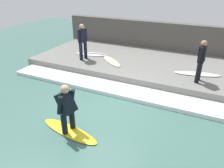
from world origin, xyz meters
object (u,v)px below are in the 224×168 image
at_px(surfboard_waiting_far, 197,74).
at_px(surfboard_spare, 112,61).
at_px(surfer_riding, 67,107).
at_px(surfboard_riding, 69,131).
at_px(surfer_waiting_near, 83,40).
at_px(surfer_waiting_far, 201,59).
at_px(surfboard_waiting_near, 91,54).

distance_m(surfboard_waiting_far, surfboard_spare, 3.92).
bearing_deg(surfer_riding, surfboard_riding, -14.04).
relative_size(surfer_waiting_near, surfer_waiting_far, 1.05).
bearing_deg(surfboard_spare, surfboard_riding, -169.07).
xyz_separation_m(surfer_riding, surfboard_spare, (4.88, 0.94, -0.44)).
distance_m(surfer_riding, surfer_waiting_far, 5.31).
relative_size(surfer_riding, surfer_waiting_far, 0.90).
bearing_deg(surfboard_waiting_near, surfboard_spare, -109.68).
relative_size(surfer_riding, surfboard_waiting_near, 0.84).
bearing_deg(surfboard_spare, surfer_waiting_far, -97.84).
xyz_separation_m(surfer_riding, surfer_waiting_near, (4.62, 2.36, 0.50)).
height_order(surfer_riding, surfboard_waiting_far, surfer_riding).
relative_size(surfer_waiting_near, surfboard_waiting_near, 0.98).
bearing_deg(surfer_waiting_near, surfboard_spare, -79.44).
bearing_deg(surfboard_waiting_near, surfboard_riding, -156.25).
bearing_deg(surfer_waiting_far, surfboard_waiting_near, 78.92).
height_order(surfboard_waiting_near, surfer_waiting_far, surfer_waiting_far).
bearing_deg(surfer_waiting_near, surfboard_waiting_far, -85.65).
xyz_separation_m(surfer_riding, surfboard_waiting_near, (5.40, 2.37, -0.44)).
relative_size(surfboard_waiting_near, surfboard_waiting_far, 0.90).
bearing_deg(surfboard_waiting_far, surfboard_spare, 92.07).
height_order(surfboard_waiting_far, surfboard_spare, same).
bearing_deg(surfer_waiting_near, surfboard_waiting_near, 0.79).
distance_m(surfer_riding, surfer_waiting_near, 5.21).
relative_size(surfer_waiting_far, surfboard_waiting_far, 0.84).
bearing_deg(surfer_waiting_near, surfboard_riding, -152.91).
relative_size(surfboard_riding, surfboard_spare, 1.34).
height_order(surfboard_riding, surfer_waiting_near, surfer_waiting_near).
bearing_deg(surfer_waiting_far, surfer_riding, 144.98).
xyz_separation_m(surfboard_riding, surfer_waiting_near, (4.62, 2.36, 1.34)).
bearing_deg(surfboard_riding, surfer_waiting_far, -35.02).
height_order(surfer_waiting_near, surfer_waiting_far, surfer_waiting_near).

